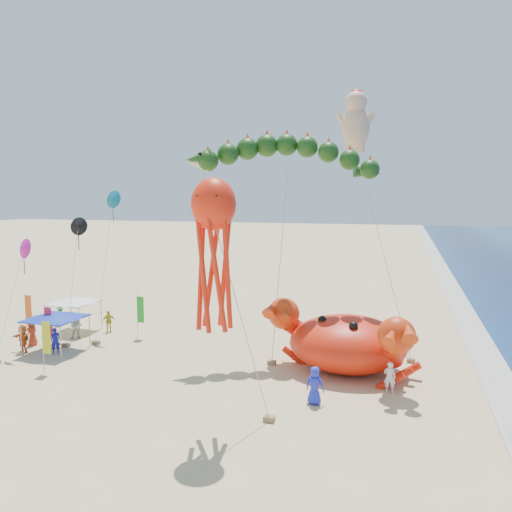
% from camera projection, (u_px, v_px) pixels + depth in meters
% --- Properties ---
extents(ground, '(320.00, 320.00, 0.00)m').
position_uv_depth(ground, '(279.00, 372.00, 29.07)').
color(ground, '#D1B784').
rests_on(ground, ground).
extents(foam_strip, '(320.00, 320.00, 0.00)m').
position_uv_depth(foam_strip, '(505.00, 395.00, 25.67)').
color(foam_strip, silver).
rests_on(foam_strip, ground).
extents(crab_inflatable, '(9.27, 8.00, 4.06)m').
position_uv_depth(crab_inflatable, '(347.00, 342.00, 28.88)').
color(crab_inflatable, red).
rests_on(crab_inflatable, ground).
extents(dragon_kite, '(12.06, 6.06, 13.66)m').
position_uv_depth(dragon_kite, '(285.00, 161.00, 31.06)').
color(dragon_kite, '#153B10').
rests_on(dragon_kite, ground).
extents(cherub_kite, '(5.64, 7.95, 17.92)m').
position_uv_depth(cherub_kite, '(356.00, 120.00, 36.54)').
color(cherub_kite, '#EAB98F').
rests_on(cherub_kite, ground).
extents(octopus_kite, '(3.30, 2.35, 10.93)m').
position_uv_depth(octopus_kite, '(214.00, 243.00, 20.99)').
color(octopus_kite, '#FF280D').
rests_on(octopus_kite, ground).
extents(canopy_blue, '(3.54, 3.54, 2.71)m').
position_uv_depth(canopy_blue, '(55.00, 315.00, 32.56)').
color(canopy_blue, gray).
rests_on(canopy_blue, ground).
extents(canopy_white, '(3.27, 3.27, 2.71)m').
position_uv_depth(canopy_white, '(74.00, 300.00, 37.44)').
color(canopy_white, gray).
rests_on(canopy_white, ground).
extents(feather_flags, '(8.62, 7.99, 3.20)m').
position_uv_depth(feather_flags, '(67.00, 319.00, 33.20)').
color(feather_flags, gray).
rests_on(feather_flags, ground).
extents(beachgoers, '(26.18, 10.12, 1.89)m').
position_uv_depth(beachgoers, '(96.00, 337.00, 32.99)').
color(beachgoers, white).
rests_on(beachgoers, ground).
extents(small_kites, '(4.42, 9.13, 10.64)m').
position_uv_depth(small_kites, '(72.00, 236.00, 34.32)').
color(small_kites, black).
rests_on(small_kites, ground).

